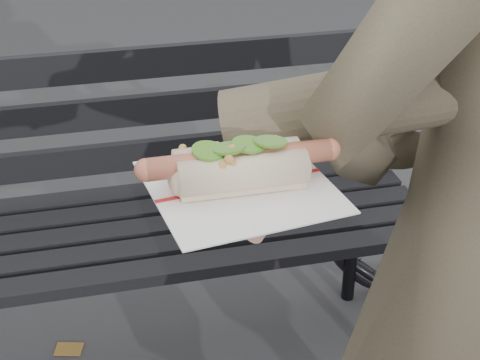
# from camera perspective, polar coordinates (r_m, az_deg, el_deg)

# --- Properties ---
(park_bench) EXTENTS (1.50, 0.44, 0.88)m
(park_bench) POSITION_cam_1_polar(r_m,az_deg,el_deg) (1.89, -9.11, -1.43)
(park_bench) COLOR black
(park_bench) RESTS_ON ground
(held_hotdog) EXTENTS (0.62, 0.30, 0.20)m
(held_hotdog) POSITION_cam_1_polar(r_m,az_deg,el_deg) (0.88, 11.09, 5.16)
(held_hotdog) COLOR #4A4531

